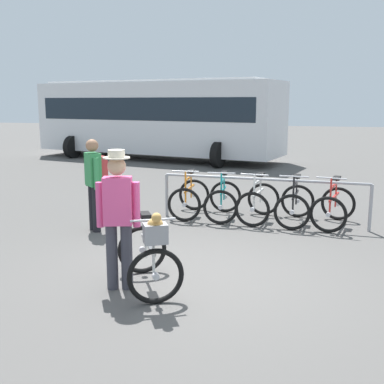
% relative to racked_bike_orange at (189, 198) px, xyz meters
% --- Properties ---
extents(ground_plane, '(80.00, 80.00, 0.00)m').
position_rel_racked_bike_orange_xyz_m(ground_plane, '(0.95, -3.26, -0.37)').
color(ground_plane, '#514F4C').
extents(bike_rack_rail, '(3.90, 0.34, 0.88)m').
position_rel_racked_bike_orange_xyz_m(bike_rack_rail, '(1.49, -0.29, 0.32)').
color(bike_rack_rail, '#99999E').
rests_on(bike_rack_rail, ground).
extents(racked_bike_orange, '(0.71, 1.12, 0.97)m').
position_rel_racked_bike_orange_xyz_m(racked_bike_orange, '(0.00, 0.00, 0.00)').
color(racked_bike_orange, black).
rests_on(racked_bike_orange, ground).
extents(racked_bike_teal, '(0.74, 1.13, 0.97)m').
position_rel_racked_bike_orange_xyz_m(racked_bike_teal, '(0.70, -0.05, -0.00)').
color(racked_bike_teal, black).
rests_on(racked_bike_teal, ground).
extents(racked_bike_white, '(0.78, 1.15, 0.97)m').
position_rel_racked_bike_orange_xyz_m(racked_bike_white, '(1.40, -0.10, -0.00)').
color(racked_bike_white, black).
rests_on(racked_bike_white, ground).
extents(racked_bike_black, '(0.74, 1.14, 0.97)m').
position_rel_racked_bike_orange_xyz_m(racked_bike_black, '(2.09, -0.15, -0.00)').
color(racked_bike_black, black).
rests_on(racked_bike_black, ground).
extents(racked_bike_red, '(0.89, 1.23, 0.98)m').
position_rel_racked_bike_orange_xyz_m(racked_bike_red, '(2.79, -0.21, -0.00)').
color(racked_bike_red, black).
rests_on(racked_bike_red, ground).
extents(featured_bicycle, '(1.09, 1.26, 1.09)m').
position_rel_racked_bike_orange_xyz_m(featured_bicycle, '(0.47, -3.92, 0.12)').
color(featured_bicycle, black).
rests_on(featured_bicycle, ground).
extents(person_with_featured_bike, '(0.51, 0.32, 1.72)m').
position_rel_racked_bike_orange_xyz_m(person_with_featured_bike, '(0.08, -3.92, 0.58)').
color(person_with_featured_bike, '#383842').
rests_on(person_with_featured_bike, ground).
extents(pedestrian_with_backpack, '(0.47, 0.47, 1.64)m').
position_rel_racked_bike_orange_xyz_m(pedestrian_with_backpack, '(-1.36, -1.50, 0.57)').
color(pedestrian_with_backpack, black).
rests_on(pedestrian_with_backpack, ground).
extents(bus_distant, '(10.31, 4.88, 3.08)m').
position_rel_racked_bike_orange_xyz_m(bus_distant, '(-3.58, 9.05, 1.37)').
color(bus_distant, silver).
rests_on(bus_distant, ground).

